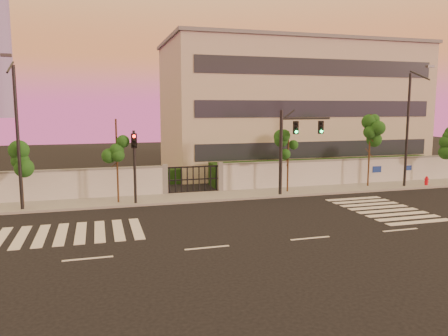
# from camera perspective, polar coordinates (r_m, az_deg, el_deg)

# --- Properties ---
(ground) EXTENTS (120.00, 120.00, 0.00)m
(ground) POSITION_cam_1_polar(r_m,az_deg,el_deg) (21.16, 11.20, -9.01)
(ground) COLOR black
(ground) RESTS_ON ground
(sidewalk) EXTENTS (60.00, 3.00, 0.15)m
(sidewalk) POSITION_cam_1_polar(r_m,az_deg,el_deg) (30.55, 2.09, -3.48)
(sidewalk) COLOR gray
(sidewalk) RESTS_ON ground
(perimeter_wall) EXTENTS (60.00, 0.36, 2.20)m
(perimeter_wall) POSITION_cam_1_polar(r_m,az_deg,el_deg) (31.81, 1.43, -1.21)
(perimeter_wall) COLOR #B5B8BD
(perimeter_wall) RESTS_ON ground
(hedge_row) EXTENTS (41.00, 4.25, 1.80)m
(hedge_row) POSITION_cam_1_polar(r_m,az_deg,el_deg) (34.75, 1.72, -0.85)
(hedge_row) COLOR black
(hedge_row) RESTS_ON ground
(institutional_building) EXTENTS (24.40, 12.40, 12.25)m
(institutional_building) POSITION_cam_1_polar(r_m,az_deg,el_deg) (43.97, 8.63, 7.87)
(institutional_building) COLOR #BEB5A0
(institutional_building) RESTS_ON ground
(road_markings) EXTENTS (57.00, 7.62, 0.02)m
(road_markings) POSITION_cam_1_polar(r_m,az_deg,el_deg) (23.86, 3.60, -6.91)
(road_markings) COLOR silver
(road_markings) RESTS_ON ground
(street_tree_b) EXTENTS (1.54, 1.22, 3.84)m
(street_tree_b) POSITION_cam_1_polar(r_m,az_deg,el_deg) (28.61, -24.99, 0.59)
(street_tree_b) COLOR #382314
(street_tree_b) RESTS_ON ground
(street_tree_c) EXTENTS (1.45, 1.15, 5.41)m
(street_tree_c) POSITION_cam_1_polar(r_m,az_deg,el_deg) (28.04, -13.82, 3.33)
(street_tree_c) COLOR #382314
(street_tree_c) RESTS_ON ground
(street_tree_d) EXTENTS (1.44, 1.15, 4.46)m
(street_tree_d) POSITION_cam_1_polar(r_m,az_deg,el_deg) (31.25, 8.41, 2.64)
(street_tree_d) COLOR #382314
(street_tree_d) RESTS_ON ground
(street_tree_e) EXTENTS (1.53, 1.22, 5.60)m
(street_tree_e) POSITION_cam_1_polar(r_m,az_deg,el_deg) (34.90, 18.55, 4.23)
(street_tree_e) COLOR #382314
(street_tree_e) RESTS_ON ground
(traffic_signal_main) EXTENTS (3.75, 0.37, 5.94)m
(traffic_signal_main) POSITION_cam_1_polar(r_m,az_deg,el_deg) (30.36, 8.76, 3.37)
(traffic_signal_main) COLOR black
(traffic_signal_main) RESTS_ON ground
(traffic_signal_secondary) EXTENTS (0.37, 0.35, 4.70)m
(traffic_signal_secondary) POSITION_cam_1_polar(r_m,az_deg,el_deg) (27.63, -11.62, 1.26)
(traffic_signal_secondary) COLOR black
(traffic_signal_secondary) RESTS_ON ground
(streetlight_west) EXTENTS (0.53, 2.14, 8.90)m
(streetlight_west) POSITION_cam_1_polar(r_m,az_deg,el_deg) (27.76, -25.44, 4.47)
(streetlight_west) COLOR black
(streetlight_west) RESTS_ON ground
(streetlight_east) EXTENTS (0.54, 2.17, 9.02)m
(streetlight_east) POSITION_cam_1_polar(r_m,az_deg,el_deg) (35.60, 23.05, 5.30)
(streetlight_east) COLOR black
(streetlight_east) RESTS_ON ground
(fire_hydrant) EXTENTS (0.33, 0.31, 0.83)m
(fire_hydrant) POSITION_cam_1_polar(r_m,az_deg,el_deg) (37.27, 24.92, -1.62)
(fire_hydrant) COLOR red
(fire_hydrant) RESTS_ON ground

